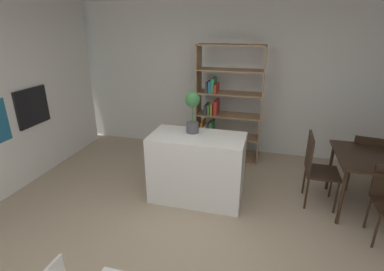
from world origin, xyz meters
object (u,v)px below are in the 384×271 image
at_px(open_bookshelf, 223,108).
at_px(dining_chair_far, 368,158).
at_px(built_in_oven, 32,107).
at_px(dining_chair_island_side, 315,164).
at_px(kitchen_island, 197,168).
at_px(dining_table, 383,163).
at_px(potted_plant_on_island, 192,109).

xyz_separation_m(open_bookshelf, dining_chair_far, (2.21, -0.65, -0.40)).
bearing_deg(built_in_oven, dining_chair_island_side, 3.82).
xyz_separation_m(kitchen_island, dining_chair_far, (2.31, 0.81, 0.06)).
bearing_deg(built_in_oven, dining_table, 3.20).
height_order(potted_plant_on_island, dining_chair_far, potted_plant_on_island).
distance_m(built_in_oven, kitchen_island, 2.69).
relative_size(open_bookshelf, dining_chair_far, 2.28).
height_order(kitchen_island, dining_table, kitchen_island).
bearing_deg(potted_plant_on_island, dining_table, 4.49).
bearing_deg(dining_table, open_bookshelf, 152.62).
relative_size(kitchen_island, potted_plant_on_island, 2.24).
height_order(built_in_oven, dining_chair_far, built_in_oven).
distance_m(dining_table, dining_chair_far, 0.53).
distance_m(built_in_oven, potted_plant_on_island, 2.51).
height_order(kitchen_island, open_bookshelf, open_bookshelf).
bearing_deg(dining_chair_far, potted_plant_on_island, 24.52).
bearing_deg(built_in_oven, open_bookshelf, 27.96).
xyz_separation_m(potted_plant_on_island, dining_chair_island_side, (1.64, 0.19, -0.69)).
distance_m(built_in_oven, open_bookshelf, 3.06).
height_order(built_in_oven, dining_table, built_in_oven).
relative_size(kitchen_island, dining_chair_far, 1.42).
bearing_deg(dining_table, dining_chair_far, 91.65).
distance_m(potted_plant_on_island, dining_chair_island_side, 1.79).
bearing_deg(dining_chair_island_side, potted_plant_on_island, 97.40).
height_order(dining_chair_far, dining_chair_island_side, dining_chair_island_side).
bearing_deg(built_in_oven, potted_plant_on_island, 1.95).
distance_m(open_bookshelf, dining_table, 2.52).
height_order(potted_plant_on_island, open_bookshelf, open_bookshelf).
bearing_deg(open_bookshelf, dining_chair_far, -16.42).
relative_size(dining_table, dining_chair_island_side, 1.14).
relative_size(kitchen_island, dining_chair_island_side, 1.28).
xyz_separation_m(open_bookshelf, dining_chair_island_side, (1.45, -1.15, -0.34)).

